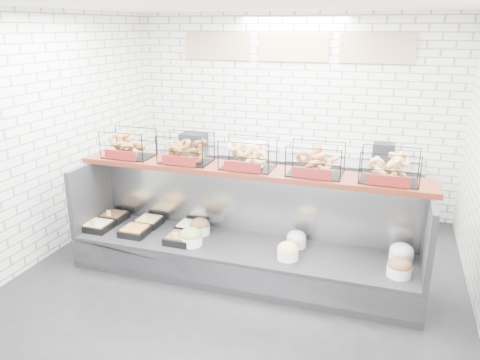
% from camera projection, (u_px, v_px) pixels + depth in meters
% --- Properties ---
extents(ground, '(5.50, 5.50, 0.00)m').
position_uv_depth(ground, '(233.00, 288.00, 5.24)').
color(ground, black).
rests_on(ground, ground).
extents(room_shell, '(5.02, 5.51, 3.01)m').
position_uv_depth(room_shell, '(250.00, 97.00, 5.14)').
color(room_shell, white).
rests_on(room_shell, ground).
extents(display_case, '(4.00, 0.90, 1.20)m').
position_uv_depth(display_case, '(242.00, 249.00, 5.45)').
color(display_case, black).
rests_on(display_case, ground).
extents(bagel_shelf, '(4.10, 0.50, 0.40)m').
position_uv_depth(bagel_shelf, '(248.00, 158.00, 5.27)').
color(bagel_shelf, '#44160E').
rests_on(bagel_shelf, display_case).
extents(prep_counter, '(4.00, 0.60, 1.20)m').
position_uv_depth(prep_counter, '(284.00, 183.00, 7.28)').
color(prep_counter, '#93969B').
rests_on(prep_counter, ground).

